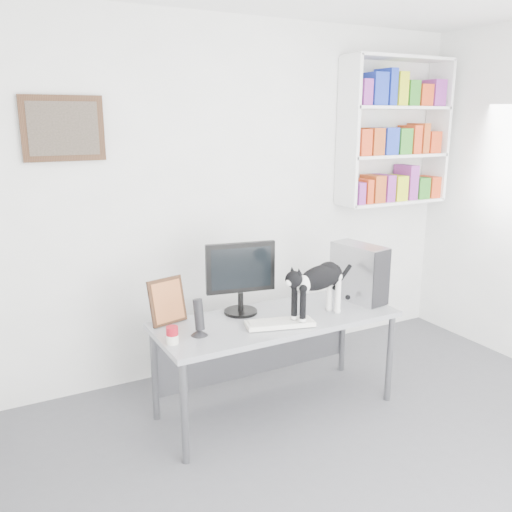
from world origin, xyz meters
name	(u,v)px	position (x,y,z in m)	size (l,w,h in m)	color
room	(430,253)	(0.00, 0.00, 1.35)	(4.01, 4.01, 2.70)	#4C4C51
bookshelf	(395,132)	(1.40, 1.85, 1.85)	(1.03, 0.28, 1.24)	white
wall_art	(63,128)	(-1.30, 1.97, 1.90)	(0.52, 0.04, 0.42)	#412714
desk	(276,364)	(-0.17, 1.14, 0.34)	(1.63, 0.63, 0.68)	gray
monitor	(240,278)	(-0.35, 1.32, 0.93)	(0.47, 0.23, 0.50)	black
keyboard	(280,323)	(-0.23, 0.99, 0.70)	(0.43, 0.17, 0.03)	white
pc_tower	(359,272)	(0.53, 1.17, 0.89)	(0.18, 0.41, 0.41)	#B4B5B9
speaker	(199,317)	(-0.74, 1.09, 0.80)	(0.10, 0.10, 0.24)	black
leaning_print	(167,300)	(-0.84, 1.38, 0.83)	(0.25, 0.10, 0.31)	#412714
soup_can	(172,335)	(-0.93, 1.05, 0.73)	(0.07, 0.07, 0.11)	maroon
cat	(318,291)	(0.06, 1.00, 0.87)	(0.60, 0.16, 0.37)	black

